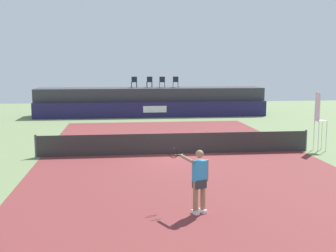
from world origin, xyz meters
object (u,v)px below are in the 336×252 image
at_px(tennis_player, 199,179).
at_px(net_post_near, 36,146).
at_px(net_post_far, 306,140).
at_px(tennis_ball, 207,131).
at_px(spectator_chair_far_left, 134,82).
at_px(spectator_chair_right, 176,81).
at_px(spectator_chair_left, 149,81).
at_px(umpire_chair, 319,117).
at_px(spectator_chair_center, 162,82).

bearing_deg(tennis_player, net_post_near, 126.38).
bearing_deg(net_post_far, tennis_ball, 117.98).
bearing_deg(spectator_chair_far_left, net_post_far, -64.07).
relative_size(tennis_player, tennis_ball, 26.03).
distance_m(spectator_chair_far_left, spectator_chair_right, 3.35).
bearing_deg(spectator_chair_right, net_post_far, -74.91).
height_order(spectator_chair_left, spectator_chair_right, same).
xyz_separation_m(spectator_chair_far_left, umpire_chair, (8.09, -15.44, -1.11)).
relative_size(net_post_near, net_post_far, 1.00).
xyz_separation_m(spectator_chair_center, umpire_chair, (5.85, -15.27, -1.11)).
bearing_deg(tennis_player, tennis_ball, 77.22).
relative_size(net_post_far, tennis_ball, 14.71).
distance_m(umpire_chair, tennis_ball, 7.69).
distance_m(spectator_chair_center, spectator_chair_right, 1.12).
bearing_deg(spectator_chair_far_left, umpire_chair, -62.34).
relative_size(umpire_chair, tennis_player, 1.56).
bearing_deg(spectator_chair_far_left, tennis_player, -87.82).
xyz_separation_m(spectator_chair_right, net_post_near, (-8.24, -15.41, -2.19)).
relative_size(net_post_far, tennis_player, 0.56).
bearing_deg(net_post_far, tennis_player, -130.15).
relative_size(spectator_chair_far_left, tennis_ball, 13.06).
bearing_deg(net_post_far, spectator_chair_far_left, 115.93).
bearing_deg(spectator_chair_left, spectator_chair_center, -11.20).
relative_size(net_post_near, tennis_ball, 14.71).
distance_m(spectator_chair_left, spectator_chair_right, 2.11).
bearing_deg(umpire_chair, spectator_chair_center, 110.97).
distance_m(net_post_far, tennis_player, 10.28).
height_order(spectator_chair_left, net_post_far, spectator_chair_left).
bearing_deg(spectator_chair_left, tennis_ball, -72.41).
height_order(spectator_chair_center, net_post_far, spectator_chair_center).
bearing_deg(umpire_chair, spectator_chair_far_left, 117.66).
height_order(spectator_chair_left, tennis_player, spectator_chair_left).
xyz_separation_m(umpire_chair, tennis_player, (-7.21, -7.84, -0.63)).
distance_m(spectator_chair_center, net_post_near, 16.99).
xyz_separation_m(tennis_player, tennis_ball, (3.23, 14.23, -0.92)).
bearing_deg(tennis_ball, spectator_chair_right, 94.84).
distance_m(spectator_chair_right, net_post_far, 16.11).
xyz_separation_m(spectator_chair_left, tennis_player, (-0.35, -23.31, -1.73)).
height_order(spectator_chair_right, net_post_near, spectator_chair_right).
height_order(spectator_chair_far_left, umpire_chair, spectator_chair_far_left).
relative_size(spectator_chair_left, net_post_far, 0.89).
xyz_separation_m(spectator_chair_center, tennis_ball, (1.87, -8.88, -2.66)).
relative_size(spectator_chair_left, net_post_near, 0.89).
bearing_deg(tennis_ball, spectator_chair_left, 107.59).
distance_m(spectator_chair_center, tennis_player, 23.22).
distance_m(spectator_chair_right, tennis_player, 23.45).
relative_size(spectator_chair_center, tennis_player, 0.50).
distance_m(spectator_chair_far_left, tennis_player, 23.36).
distance_m(spectator_chair_left, tennis_ball, 9.89).
height_order(spectator_chair_center, umpire_chair, spectator_chair_center).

